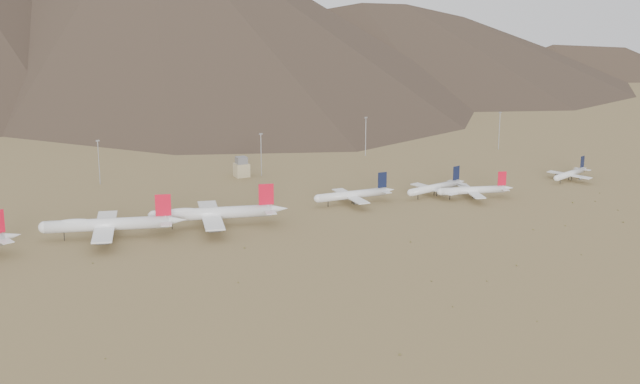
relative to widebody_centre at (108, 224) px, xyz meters
name	(u,v)px	position (x,y,z in m)	size (l,w,h in m)	color
ground	(271,237)	(67.89, -30.16, -6.80)	(3000.00, 3000.00, 0.00)	olive
widebody_centre	(108,224)	(0.00, 0.00, 0.00)	(64.87, 51.26, 19.74)	white
widebody_east	(214,213)	(49.67, -2.70, 0.06)	(65.82, 51.81, 19.90)	white
narrowbody_a	(354,195)	(129.69, 6.78, -1.80)	(46.74, 33.41, 15.42)	white
narrowbody_b	(436,187)	(177.96, 3.01, -2.18)	(42.47, 31.23, 14.24)	white
narrowbody_c	(474,190)	(193.23, -10.85, -2.20)	(42.02, 31.04, 14.18)	white
narrowbody_d	(571,174)	(268.04, 0.10, -2.81)	(35.48, 26.60, 12.32)	white
control_tower	(242,168)	(97.89, 89.84, -1.49)	(8.00, 8.00, 12.00)	tan
mast_west	(99,160)	(18.08, 106.48, 7.40)	(2.00, 0.60, 25.70)	gray
mast_centre	(261,152)	(109.31, 87.04, 7.40)	(2.00, 0.60, 25.70)	gray
mast_east	(366,134)	(192.24, 111.53, 7.40)	(2.00, 0.60, 25.70)	gray
mast_far_east	(499,129)	(284.13, 91.93, 7.40)	(2.00, 0.60, 25.70)	gray
desert_scrub	(408,286)	(92.23, -112.56, -6.52)	(403.05, 177.26, 0.76)	brown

